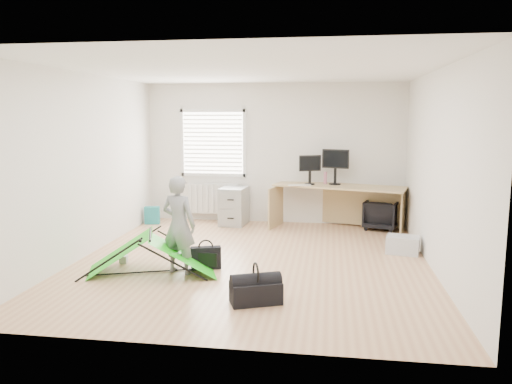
# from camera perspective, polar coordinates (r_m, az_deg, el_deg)

# --- Properties ---
(ground) EXTENTS (5.50, 5.50, 0.00)m
(ground) POSITION_cam_1_polar(r_m,az_deg,el_deg) (7.28, -0.47, -7.89)
(ground) COLOR tan
(ground) RESTS_ON ground
(back_wall) EXTENTS (5.00, 0.02, 2.70)m
(back_wall) POSITION_cam_1_polar(r_m,az_deg,el_deg) (9.73, 2.05, 4.40)
(back_wall) COLOR silver
(back_wall) RESTS_ON ground
(window) EXTENTS (1.20, 0.06, 1.20)m
(window) POSITION_cam_1_polar(r_m,az_deg,el_deg) (9.88, -4.94, 5.60)
(window) COLOR silver
(window) RESTS_ON back_wall
(radiator) EXTENTS (1.00, 0.12, 0.60)m
(radiator) POSITION_cam_1_polar(r_m,az_deg,el_deg) (9.96, -4.91, -0.74)
(radiator) COLOR silver
(radiator) RESTS_ON back_wall
(desk) EXTENTS (2.49, 1.34, 0.81)m
(desk) POSITION_cam_1_polar(r_m,az_deg,el_deg) (9.36, 9.43, -1.72)
(desk) COLOR tan
(desk) RESTS_ON ground
(filing_cabinet) EXTENTS (0.52, 0.66, 0.72)m
(filing_cabinet) POSITION_cam_1_polar(r_m,az_deg,el_deg) (9.61, -2.54, -1.60)
(filing_cabinet) COLOR #95989A
(filing_cabinet) RESTS_ON ground
(monitor_left) EXTENTS (0.42, 0.25, 0.40)m
(monitor_left) POSITION_cam_1_polar(r_m,az_deg,el_deg) (9.33, 6.18, 2.08)
(monitor_left) COLOR black
(monitor_left) RESTS_ON desk
(monitor_right) EXTENTS (0.51, 0.25, 0.48)m
(monitor_right) POSITION_cam_1_polar(r_m,az_deg,el_deg) (9.40, 9.04, 2.31)
(monitor_right) COLOR black
(monitor_right) RESTS_ON desk
(keyboard) EXTENTS (0.43, 0.23, 0.02)m
(keyboard) POSITION_cam_1_polar(r_m,az_deg,el_deg) (9.18, 5.00, 0.78)
(keyboard) COLOR beige
(keyboard) RESTS_ON desk
(thermos) EXTENTS (0.07, 0.07, 0.23)m
(thermos) POSITION_cam_1_polar(r_m,az_deg,el_deg) (9.47, 7.93, 1.61)
(thermos) COLOR #AF6276
(thermos) RESTS_ON desk
(office_chair) EXTENTS (0.72, 0.73, 0.54)m
(office_chair) POSITION_cam_1_polar(r_m,az_deg,el_deg) (9.48, 14.11, -2.55)
(office_chair) COLOR black
(office_chair) RESTS_ON ground
(person) EXTENTS (0.54, 0.42, 1.31)m
(person) POSITION_cam_1_polar(r_m,az_deg,el_deg) (6.67, -8.81, -3.73)
(person) COLOR gray
(person) RESTS_ON ground
(kite) EXTENTS (1.86, 1.29, 0.53)m
(kite) POSITION_cam_1_polar(r_m,az_deg,el_deg) (6.83, -11.93, -6.90)
(kite) COLOR #1AB911
(kite) RESTS_ON ground
(storage_crate) EXTENTS (0.54, 0.43, 0.27)m
(storage_crate) POSITION_cam_1_polar(r_m,az_deg,el_deg) (7.96, 16.42, -5.80)
(storage_crate) COLOR #B8BBC1
(storage_crate) RESTS_ON ground
(tote_bag) EXTENTS (0.30, 0.17, 0.34)m
(tote_bag) POSITION_cam_1_polar(r_m,az_deg,el_deg) (9.89, -11.79, -2.62)
(tote_bag) COLOR #1E7B80
(tote_bag) RESTS_ON ground
(laptop_bag) EXTENTS (0.43, 0.24, 0.31)m
(laptop_bag) POSITION_cam_1_polar(r_m,az_deg,el_deg) (6.92, -5.75, -7.50)
(laptop_bag) COLOR black
(laptop_bag) RESTS_ON ground
(white_box) EXTENTS (0.12, 0.12, 0.10)m
(white_box) POSITION_cam_1_polar(r_m,az_deg,el_deg) (7.42, -14.89, -7.43)
(white_box) COLOR silver
(white_box) RESTS_ON ground
(duffel_bag) EXTENTS (0.63, 0.48, 0.25)m
(duffel_bag) POSITION_cam_1_polar(r_m,az_deg,el_deg) (5.68, -0.02, -11.42)
(duffel_bag) COLOR black
(duffel_bag) RESTS_ON ground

